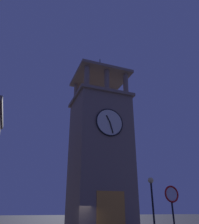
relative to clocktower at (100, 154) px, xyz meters
name	(u,v)px	position (x,y,z in m)	size (l,w,h in m)	color
clocktower	(100,154)	(0.00, 0.00, 0.00)	(7.41, 6.92, 23.21)	gray
street_lamp	(152,195)	(0.14, 11.28, -5.52)	(0.44, 0.44, 4.44)	black
no_horn_sign	(172,201)	(3.01, 17.40, -6.17)	(0.78, 0.14, 3.19)	black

